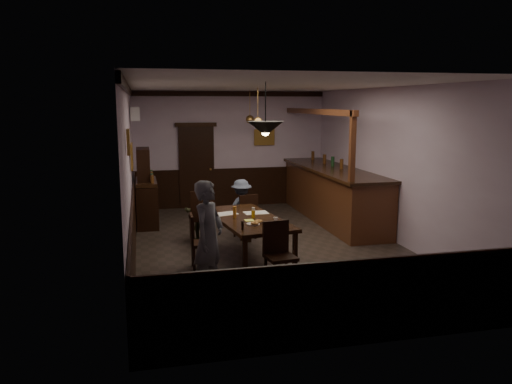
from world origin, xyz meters
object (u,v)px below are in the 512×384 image
object	(u,v)px
chair_far_right	(246,214)
sideboard	(146,195)
pendant_brass_mid	(258,122)
person_seated_left	(199,212)
dining_table	(247,221)
person_standing	(209,238)
chair_near	(279,251)
person_seated_right	(241,208)
pendant_iron	(265,129)
coffee_cup	(276,219)
chair_far_left	(202,214)
soda_can	(253,214)
chair_side	(198,239)
bar_counter	(331,192)
pendant_brass_far	(250,120)

from	to	relation	value
chair_far_right	sideboard	xyz separation A→B (m)	(-1.93, 1.65, 0.19)
chair_far_right	pendant_brass_mid	bearing A→B (deg)	-134.67
sideboard	person_seated_left	bearing A→B (deg)	-56.68
dining_table	person_standing	xyz separation A→B (m)	(-0.86, -1.39, 0.13)
chair_near	person_seated_right	bearing A→B (deg)	81.43
person_seated_left	chair_far_right	bearing A→B (deg)	170.83
person_seated_right	sideboard	xyz separation A→B (m)	(-1.88, 1.37, 0.11)
dining_table	person_seated_right	distance (m)	1.62
pendant_iron	pendant_brass_mid	world-z (taller)	same
coffee_cup	pendant_iron	bearing A→B (deg)	-137.32
person_seated_right	sideboard	size ratio (longest dim) A/B	0.68
chair_far_left	soda_can	bearing A→B (deg)	120.26
sideboard	soda_can	bearing A→B (deg)	-59.90
chair_near	coffee_cup	bearing A→B (deg)	69.52
chair_far_left	pendant_iron	distance (m)	2.73
chair_near	pendant_brass_mid	xyz separation A→B (m)	(0.46, 3.28, 1.77)
sideboard	chair_far_left	bearing A→B (deg)	-60.34
person_standing	soda_can	size ratio (longest dim) A/B	13.58
chair_side	soda_can	world-z (taller)	chair_side
bar_counter	pendant_iron	bearing A→B (deg)	-125.93
soda_can	sideboard	world-z (taller)	sideboard
dining_table	chair_side	bearing A→B (deg)	-160.23
bar_counter	pendant_iron	distance (m)	4.46
chair_far_left	soda_can	world-z (taller)	chair_far_left
dining_table	bar_counter	world-z (taller)	bar_counter
pendant_brass_far	person_seated_right	bearing A→B (deg)	-107.13
dining_table	soda_can	bearing A→B (deg)	-28.40
person_seated_right	dining_table	bearing A→B (deg)	65.69
coffee_cup	bar_counter	distance (m)	3.72
pendant_iron	pendant_brass_far	xyz separation A→B (m)	(0.74, 4.44, -0.01)
chair_near	chair_far_left	bearing A→B (deg)	100.47
chair_side	pendant_brass_mid	xyz separation A→B (m)	(1.54, 2.29, 1.79)
bar_counter	pendant_brass_mid	bearing A→B (deg)	-162.74
chair_far_right	sideboard	bearing A→B (deg)	-54.24
person_seated_left	sideboard	bearing A→B (deg)	-57.36
person_standing	chair_side	bearing A→B (deg)	37.50
person_seated_right	pendant_iron	xyz separation A→B (m)	(-0.10, -2.39, 1.72)
chair_far_right	person_standing	world-z (taller)	person_standing
person_standing	pendant_brass_mid	world-z (taller)	pendant_brass_mid
person_seated_right	soda_can	xyz separation A→B (m)	(-0.13, -1.65, 0.23)
chair_far_right	sideboard	world-z (taller)	sideboard
chair_far_right	pendant_iron	size ratio (longest dim) A/B	1.13
chair_side	bar_counter	distance (m)	4.48
chair_far_left	pendant_brass_far	distance (m)	3.36
bar_counter	pendant_brass_mid	xyz separation A→B (m)	(-1.89, -0.59, 1.65)
chair_far_right	soda_can	size ratio (longest dim) A/B	7.59
coffee_cup	bar_counter	xyz separation A→B (m)	(2.17, 3.03, -0.15)
sideboard	pendant_brass_far	size ratio (longest dim) A/B	2.12
pendant_iron	pendant_brass_mid	bearing A→B (deg)	79.03
chair_far_right	person_seated_right	xyz separation A→B (m)	(-0.05, 0.27, 0.08)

